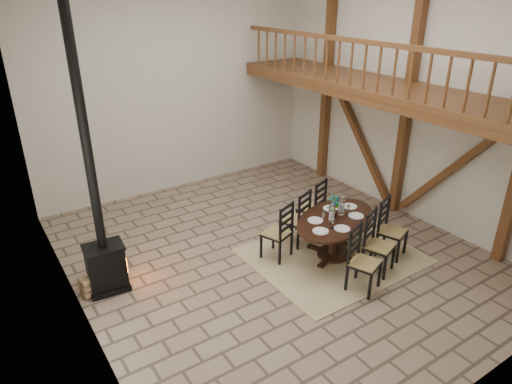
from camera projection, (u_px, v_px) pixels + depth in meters
ground at (274, 253)px, 8.76m from camera, size 8.00×8.00×0.00m
room_shell at (331, 88)px, 8.11m from camera, size 7.02×8.02×5.01m
rug at (333, 256)px, 8.64m from camera, size 3.00×2.50×0.02m
dining_table at (334, 237)px, 8.47m from camera, size 2.44×2.67×1.26m
wood_stove at (100, 230)px, 7.26m from camera, size 0.69×0.55×5.00m
log_basket at (105, 277)px, 7.72m from camera, size 0.52×0.52×0.43m
log_stack at (92, 285)px, 7.51m from camera, size 0.39×0.31×0.36m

